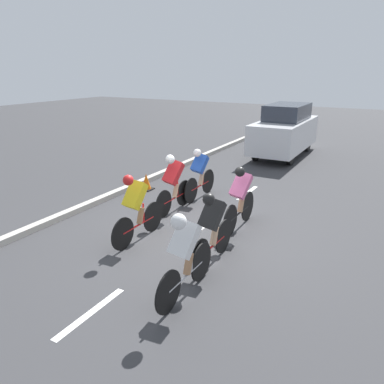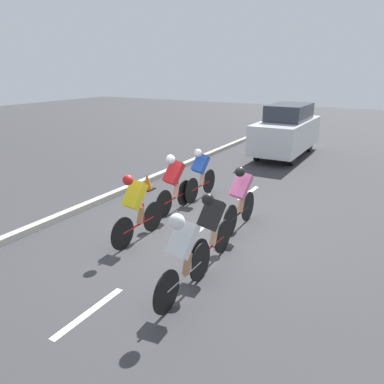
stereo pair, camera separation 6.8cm
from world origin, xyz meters
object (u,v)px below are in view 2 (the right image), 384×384
(cyclist_pink, at_px, (240,196))
(cyclist_blue, at_px, (200,172))
(cyclist_red, at_px, (174,181))
(cyclist_white, at_px, (183,252))
(cyclist_black, at_px, (211,227))
(cyclist_yellow, at_px, (136,206))
(traffic_cone, at_px, (147,182))
(support_car, at_px, (287,130))

(cyclist_pink, bearing_deg, cyclist_blue, -38.66)
(cyclist_red, bearing_deg, cyclist_white, 124.45)
(cyclist_black, bearing_deg, cyclist_yellow, -4.47)
(cyclist_white, relative_size, traffic_cone, 3.48)
(cyclist_blue, relative_size, cyclist_white, 1.00)
(traffic_cone, bearing_deg, cyclist_red, 145.34)
(support_car, relative_size, traffic_cone, 9.00)
(support_car, bearing_deg, cyclist_yellow, 87.75)
(cyclist_blue, relative_size, support_car, 0.39)
(cyclist_red, distance_m, cyclist_pink, 1.84)
(cyclist_pink, relative_size, cyclist_blue, 1.01)
(cyclist_yellow, bearing_deg, cyclist_white, 145.86)
(cyclist_pink, xyz_separation_m, support_car, (1.25, -7.80, 0.26))
(support_car, bearing_deg, cyclist_black, 98.47)
(cyclist_black, height_order, traffic_cone, cyclist_black)
(cyclist_red, bearing_deg, cyclist_blue, -93.58)
(cyclist_white, bearing_deg, cyclist_black, -85.27)
(cyclist_yellow, xyz_separation_m, cyclist_blue, (0.13, -3.00, -0.03))
(cyclist_white, bearing_deg, cyclist_pink, -84.73)
(cyclist_pink, distance_m, cyclist_black, 1.75)
(cyclist_black, bearing_deg, traffic_cone, -39.91)
(cyclist_yellow, relative_size, cyclist_pink, 0.99)
(support_car, distance_m, traffic_cone, 6.89)
(cyclist_red, xyz_separation_m, traffic_cone, (1.68, -1.16, -0.57))
(cyclist_red, xyz_separation_m, cyclist_blue, (-0.08, -1.23, -0.05))
(cyclist_blue, bearing_deg, cyclist_red, 86.42)
(cyclist_yellow, distance_m, cyclist_blue, 3.01)
(cyclist_yellow, xyz_separation_m, support_car, (-0.37, -9.40, 0.26))
(cyclist_red, bearing_deg, traffic_cone, -34.66)
(cyclist_pink, bearing_deg, cyclist_red, -5.53)
(cyclist_blue, distance_m, support_car, 6.42)
(cyclist_black, bearing_deg, support_car, -81.53)
(support_car, bearing_deg, cyclist_red, 85.64)
(cyclist_yellow, height_order, cyclist_blue, cyclist_yellow)
(cyclist_red, distance_m, traffic_cone, 2.12)
(cyclist_yellow, bearing_deg, traffic_cone, -57.24)
(cyclist_red, bearing_deg, cyclist_yellow, 96.78)
(traffic_cone, bearing_deg, cyclist_black, 140.09)
(cyclist_red, xyz_separation_m, support_car, (-0.58, -7.62, 0.24))
(cyclist_blue, xyz_separation_m, support_car, (-0.50, -6.39, 0.29))
(cyclist_pink, xyz_separation_m, traffic_cone, (3.51, -1.34, -0.55))
(cyclist_black, relative_size, support_car, 0.37)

